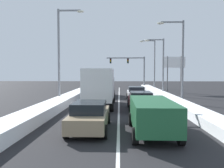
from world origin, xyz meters
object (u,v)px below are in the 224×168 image
object	(u,v)px
suv_silver_center_lane_third	(106,88)
street_lamp_right_near	(179,54)
sedan_tan_center_lane_nearest	(90,116)
traffic_light_gantry	(132,65)
street_lamp_right_far	(153,61)
street_lamp_right_mid	(160,61)
sedan_white_right_lane_third	(136,93)
sedan_maroon_right_lane_second	(141,101)
box_truck_center_lane_second	(100,86)
suv_green_right_lane_nearest	(152,114)
roadside_sign_right	(174,66)
street_lamp_left_mid	(62,48)

from	to	relation	value
suv_silver_center_lane_third	street_lamp_right_near	distance (m)	10.57
sedan_tan_center_lane_nearest	traffic_light_gantry	distance (m)	32.48
sedan_tan_center_lane_nearest	street_lamp_right_far	xyz separation A→B (m)	(7.15, 26.16, 4.34)
street_lamp_right_mid	street_lamp_right_far	bearing A→B (deg)	89.13
sedan_tan_center_lane_nearest	street_lamp_right_near	xyz separation A→B (m)	(7.41, 10.53, 4.11)
sedan_white_right_lane_third	street_lamp_right_mid	size ratio (longest dim) A/B	0.59
traffic_light_gantry	street_lamp_right_far	bearing A→B (deg)	-62.31
sedan_tan_center_lane_nearest	traffic_light_gantry	xyz separation A→B (m)	(4.08, 32.01, 3.73)
sedan_maroon_right_lane_second	suv_silver_center_lane_third	size ratio (longest dim) A/B	0.92
box_truck_center_lane_second	sedan_white_right_lane_third	bearing A→B (deg)	53.54
sedan_white_right_lane_third	sedan_tan_center_lane_nearest	xyz separation A→B (m)	(-3.41, -12.94, 0.00)
suv_green_right_lane_nearest	traffic_light_gantry	xyz separation A→B (m)	(0.90, 32.61, 3.48)
sedan_maroon_right_lane_second	street_lamp_right_mid	distance (m)	13.21
sedan_white_right_lane_third	street_lamp_right_mid	world-z (taller)	street_lamp_right_mid
sedan_tan_center_lane_nearest	suv_silver_center_lane_third	size ratio (longest dim) A/B	0.92
street_lamp_right_near	roadside_sign_right	world-z (taller)	street_lamp_right_near
traffic_light_gantry	roadside_sign_right	size ratio (longest dim) A/B	1.37
box_truck_center_lane_second	suv_silver_center_lane_third	distance (m)	8.73
suv_green_right_lane_nearest	sedan_white_right_lane_third	world-z (taller)	suv_green_right_lane_nearest
sedan_maroon_right_lane_second	street_lamp_left_mid	xyz separation A→B (m)	(-7.42, 4.12, 4.72)
suv_green_right_lane_nearest	box_truck_center_lane_second	size ratio (longest dim) A/B	0.68
suv_green_right_lane_nearest	roadside_sign_right	size ratio (longest dim) A/B	0.89
box_truck_center_lane_second	street_lamp_right_mid	world-z (taller)	street_lamp_right_mid
sedan_tan_center_lane_nearest	street_lamp_left_mid	size ratio (longest dim) A/B	0.48
traffic_light_gantry	roadside_sign_right	xyz separation A→B (m)	(5.60, -10.45, -0.48)
street_lamp_left_mid	suv_green_right_lane_nearest	bearing A→B (deg)	-56.27
sedan_maroon_right_lane_second	roadside_sign_right	world-z (taller)	roadside_sign_right
sedan_maroon_right_lane_second	street_lamp_right_near	bearing A→B (deg)	45.76
sedan_maroon_right_lane_second	street_lamp_right_far	world-z (taller)	street_lamp_right_far
suv_silver_center_lane_third	street_lamp_right_far	bearing A→B (deg)	51.93
roadside_sign_right	street_lamp_right_near	bearing A→B (deg)	-101.64
sedan_tan_center_lane_nearest	suv_green_right_lane_nearest	bearing A→B (deg)	-10.65
traffic_light_gantry	street_lamp_right_near	bearing A→B (deg)	-81.18
suv_green_right_lane_nearest	suv_silver_center_lane_third	world-z (taller)	same
sedan_tan_center_lane_nearest	street_lamp_right_near	world-z (taller)	street_lamp_right_near
suv_silver_center_lane_third	street_lamp_right_near	world-z (taller)	street_lamp_right_near
suv_green_right_lane_nearest	sedan_maroon_right_lane_second	xyz separation A→B (m)	(0.08, 6.87, -0.25)
suv_green_right_lane_nearest	street_lamp_right_far	distance (m)	27.36
box_truck_center_lane_second	suv_silver_center_lane_third	xyz separation A→B (m)	(-0.02, 8.68, -0.88)
sedan_maroon_right_lane_second	traffic_light_gantry	world-z (taller)	traffic_light_gantry
street_lamp_right_mid	roadside_sign_right	distance (m)	4.20
sedan_maroon_right_lane_second	street_lamp_right_far	distance (m)	20.72
box_truck_center_lane_second	suv_silver_center_lane_third	size ratio (longest dim) A/B	1.47
suv_green_right_lane_nearest	street_lamp_left_mid	distance (m)	13.96
suv_green_right_lane_nearest	sedan_maroon_right_lane_second	world-z (taller)	suv_green_right_lane_nearest
suv_green_right_lane_nearest	street_lamp_right_far	world-z (taller)	street_lamp_right_far
sedan_tan_center_lane_nearest	roadside_sign_right	distance (m)	23.85
sedan_tan_center_lane_nearest	street_lamp_right_mid	bearing A→B (deg)	69.03
suv_green_right_lane_nearest	street_lamp_left_mid	size ratio (longest dim) A/B	0.53
sedan_maroon_right_lane_second	sedan_tan_center_lane_nearest	size ratio (longest dim) A/B	1.00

